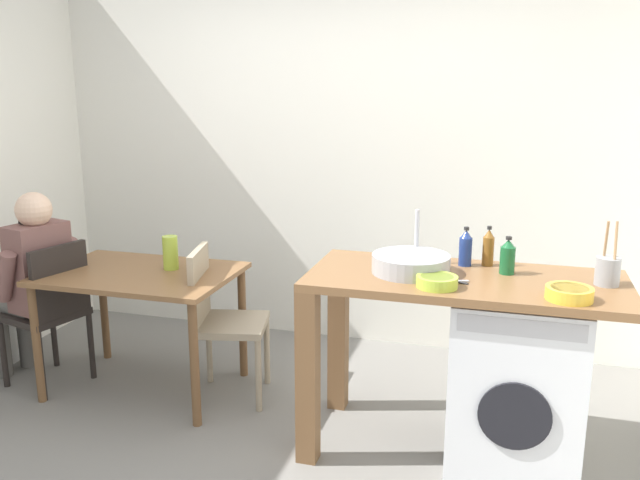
{
  "coord_description": "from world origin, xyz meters",
  "views": [
    {
      "loc": [
        1.13,
        -2.74,
        1.83
      ],
      "look_at": [
        0.2,
        0.45,
        1.03
      ],
      "focal_mm": 37.26,
      "sensor_mm": 36.0,
      "label": 1
    }
  ],
  "objects_px": {
    "washing_machine": "(515,379)",
    "dining_table": "(141,287)",
    "seated_person": "(32,277)",
    "bottle_clear_small": "(508,257)",
    "mixing_bowl": "(437,281)",
    "colander": "(569,293)",
    "chair_opposite": "(218,315)",
    "bottle_tall_green": "(465,248)",
    "bottle_squat_brown": "(488,248)",
    "chair_person_seat": "(51,307)",
    "utensil_crock": "(608,270)",
    "vase": "(170,253)"
  },
  "relations": [
    {
      "from": "seated_person",
      "to": "colander",
      "type": "relative_size",
      "value": 6.0
    },
    {
      "from": "seated_person",
      "to": "vase",
      "type": "bearing_deg",
      "value": -63.18
    },
    {
      "from": "chair_person_seat",
      "to": "mixing_bowl",
      "type": "relative_size",
      "value": 4.77
    },
    {
      "from": "chair_person_seat",
      "to": "washing_machine",
      "type": "bearing_deg",
      "value": -76.53
    },
    {
      "from": "chair_person_seat",
      "to": "chair_opposite",
      "type": "bearing_deg",
      "value": -66.46
    },
    {
      "from": "chair_person_seat",
      "to": "mixing_bowl",
      "type": "height_order",
      "value": "mixing_bowl"
    },
    {
      "from": "vase",
      "to": "dining_table",
      "type": "bearing_deg",
      "value": -146.31
    },
    {
      "from": "bottle_tall_green",
      "to": "colander",
      "type": "bearing_deg",
      "value": -42.24
    },
    {
      "from": "dining_table",
      "to": "washing_machine",
      "type": "height_order",
      "value": "washing_machine"
    },
    {
      "from": "chair_opposite",
      "to": "washing_machine",
      "type": "bearing_deg",
      "value": 69.17
    },
    {
      "from": "dining_table",
      "to": "bottle_tall_green",
      "type": "height_order",
      "value": "bottle_tall_green"
    },
    {
      "from": "chair_person_seat",
      "to": "seated_person",
      "type": "xyz_separation_m",
      "value": [
        -0.16,
        0.04,
        0.16
      ]
    },
    {
      "from": "utensil_crock",
      "to": "colander",
      "type": "bearing_deg",
      "value": -123.7
    },
    {
      "from": "bottle_tall_green",
      "to": "bottle_clear_small",
      "type": "xyz_separation_m",
      "value": [
        0.21,
        -0.09,
        -0.01
      ]
    },
    {
      "from": "bottle_tall_green",
      "to": "utensil_crock",
      "type": "relative_size",
      "value": 0.67
    },
    {
      "from": "dining_table",
      "to": "bottle_squat_brown",
      "type": "bearing_deg",
      "value": 1.39
    },
    {
      "from": "dining_table",
      "to": "bottle_tall_green",
      "type": "distance_m",
      "value": 1.9
    },
    {
      "from": "bottle_clear_small",
      "to": "vase",
      "type": "bearing_deg",
      "value": 174.66
    },
    {
      "from": "dining_table",
      "to": "vase",
      "type": "height_order",
      "value": "vase"
    },
    {
      "from": "chair_opposite",
      "to": "mixing_bowl",
      "type": "xyz_separation_m",
      "value": [
        1.29,
        -0.43,
        0.44
      ]
    },
    {
      "from": "chair_person_seat",
      "to": "washing_machine",
      "type": "relative_size",
      "value": 1.05
    },
    {
      "from": "seated_person",
      "to": "colander",
      "type": "bearing_deg",
      "value": -81.22
    },
    {
      "from": "dining_table",
      "to": "bottle_clear_small",
      "type": "relative_size",
      "value": 5.95
    },
    {
      "from": "seated_person",
      "to": "washing_machine",
      "type": "xyz_separation_m",
      "value": [
        2.85,
        -0.12,
        -0.24
      ]
    },
    {
      "from": "chair_opposite",
      "to": "bottle_squat_brown",
      "type": "height_order",
      "value": "bottle_squat_brown"
    },
    {
      "from": "bottle_clear_small",
      "to": "mixing_bowl",
      "type": "height_order",
      "value": "bottle_clear_small"
    },
    {
      "from": "bottle_squat_brown",
      "to": "mixing_bowl",
      "type": "xyz_separation_m",
      "value": [
        -0.2,
        -0.44,
        -0.06
      ]
    },
    {
      "from": "chair_opposite",
      "to": "washing_machine",
      "type": "xyz_separation_m",
      "value": [
        1.67,
        -0.23,
        -0.08
      ]
    },
    {
      "from": "chair_person_seat",
      "to": "colander",
      "type": "bearing_deg",
      "value": -80.74
    },
    {
      "from": "dining_table",
      "to": "mixing_bowl",
      "type": "height_order",
      "value": "mixing_bowl"
    },
    {
      "from": "mixing_bowl",
      "to": "colander",
      "type": "height_order",
      "value": "colander"
    },
    {
      "from": "chair_opposite",
      "to": "bottle_clear_small",
      "type": "bearing_deg",
      "value": 72.91
    },
    {
      "from": "dining_table",
      "to": "bottle_clear_small",
      "type": "height_order",
      "value": "bottle_clear_small"
    },
    {
      "from": "bottle_clear_small",
      "to": "vase",
      "type": "relative_size",
      "value": 0.92
    },
    {
      "from": "bottle_clear_small",
      "to": "bottle_tall_green",
      "type": "bearing_deg",
      "value": 155.85
    },
    {
      "from": "utensil_crock",
      "to": "vase",
      "type": "height_order",
      "value": "utensil_crock"
    },
    {
      "from": "seated_person",
      "to": "utensil_crock",
      "type": "xyz_separation_m",
      "value": [
        3.22,
        -0.07,
        0.32
      ]
    },
    {
      "from": "chair_opposite",
      "to": "bottle_clear_small",
      "type": "distance_m",
      "value": 1.67
    },
    {
      "from": "bottle_squat_brown",
      "to": "mixing_bowl",
      "type": "distance_m",
      "value": 0.49
    },
    {
      "from": "washing_machine",
      "to": "vase",
      "type": "distance_m",
      "value": 2.06
    },
    {
      "from": "bottle_clear_small",
      "to": "seated_person",
      "type": "bearing_deg",
      "value": 179.96
    },
    {
      "from": "washing_machine",
      "to": "dining_table",
      "type": "bearing_deg",
      "value": 174.81
    },
    {
      "from": "chair_person_seat",
      "to": "bottle_tall_green",
      "type": "distance_m",
      "value": 2.47
    },
    {
      "from": "bottle_squat_brown",
      "to": "mixing_bowl",
      "type": "height_order",
      "value": "bottle_squat_brown"
    },
    {
      "from": "chair_person_seat",
      "to": "vase",
      "type": "distance_m",
      "value": 0.8
    },
    {
      "from": "washing_machine",
      "to": "chair_person_seat",
      "type": "bearing_deg",
      "value": 178.39
    },
    {
      "from": "seated_person",
      "to": "bottle_clear_small",
      "type": "relative_size",
      "value": 6.49
    },
    {
      "from": "utensil_crock",
      "to": "seated_person",
      "type": "bearing_deg",
      "value": 178.84
    },
    {
      "from": "bottle_squat_brown",
      "to": "bottle_clear_small",
      "type": "xyz_separation_m",
      "value": [
        0.1,
        -0.13,
        -0.01
      ]
    },
    {
      "from": "bottle_tall_green",
      "to": "utensil_crock",
      "type": "distance_m",
      "value": 0.67
    }
  ]
}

